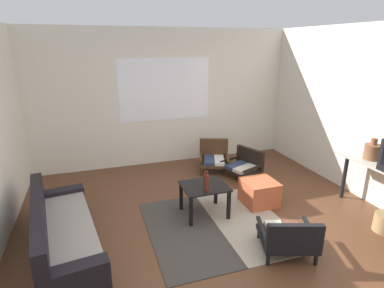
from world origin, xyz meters
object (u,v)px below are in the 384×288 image
(couch, at_px, (61,233))
(armchair_by_window, at_px, (214,157))
(glass_bottle, at_px, (206,182))
(coffee_table, at_px, (204,191))
(armchair_corner, at_px, (244,165))
(armchair_striped_foreground, at_px, (289,237))
(ottoman_orange, at_px, (259,192))
(clay_vase, at_px, (372,151))

(couch, relative_size, armchair_by_window, 2.87)
(glass_bottle, bearing_deg, armchair_by_window, 64.52)
(coffee_table, bearing_deg, armchair_corner, 42.03)
(armchair_striped_foreground, xyz_separation_m, glass_bottle, (-0.64, 1.03, 0.34))
(coffee_table, distance_m, armchair_corner, 1.63)
(armchair_striped_foreground, relative_size, ottoman_orange, 1.58)
(armchair_corner, distance_m, glass_bottle, 1.78)
(clay_vase, bearing_deg, armchair_by_window, 125.54)
(armchair_corner, xyz_separation_m, glass_bottle, (-1.23, -1.23, 0.36))
(couch, bearing_deg, armchair_striped_foreground, -21.06)
(couch, height_order, ottoman_orange, couch)
(armchair_striped_foreground, height_order, ottoman_orange, armchair_striped_foreground)
(armchair_corner, bearing_deg, couch, -157.72)
(couch, relative_size, armchair_corner, 2.66)
(couch, distance_m, armchair_by_window, 3.22)
(couch, relative_size, clay_vase, 6.65)
(couch, xyz_separation_m, glass_bottle, (1.89, 0.05, 0.38))
(armchair_striped_foreground, xyz_separation_m, armchair_corner, (0.59, 2.26, -0.02))
(coffee_table, bearing_deg, couch, -174.22)
(coffee_table, relative_size, clay_vase, 2.05)
(armchair_by_window, distance_m, glass_bottle, 1.91)
(couch, height_order, coffee_table, couch)
(ottoman_orange, bearing_deg, armchair_striped_foreground, -104.32)
(couch, relative_size, ottoman_orange, 4.21)
(armchair_corner, height_order, clay_vase, clay_vase)
(couch, xyz_separation_m, armchair_striped_foreground, (2.54, -0.98, 0.04))
(coffee_table, height_order, armchair_corner, armchair_corner)
(ottoman_orange, distance_m, glass_bottle, 1.04)
(coffee_table, xyz_separation_m, armchair_striped_foreground, (0.62, -1.17, -0.13))
(clay_vase, xyz_separation_m, glass_bottle, (-2.35, 0.46, -0.34))
(armchair_by_window, height_order, glass_bottle, glass_bottle)
(armchair_striped_foreground, distance_m, glass_bottle, 1.26)
(couch, height_order, armchair_corner, couch)
(armchair_striped_foreground, bearing_deg, clay_vase, 18.21)
(coffee_table, height_order, armchair_striped_foreground, armchair_striped_foreground)
(armchair_by_window, bearing_deg, couch, -147.15)
(coffee_table, height_order, glass_bottle, glass_bottle)
(armchair_by_window, xyz_separation_m, armchair_striped_foreground, (-0.16, -2.72, -0.03))
(armchair_by_window, relative_size, armchair_corner, 0.93)
(armchair_striped_foreground, bearing_deg, armchair_by_window, 86.55)
(armchair_corner, bearing_deg, glass_bottle, -135.02)
(couch, bearing_deg, glass_bottle, 1.48)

